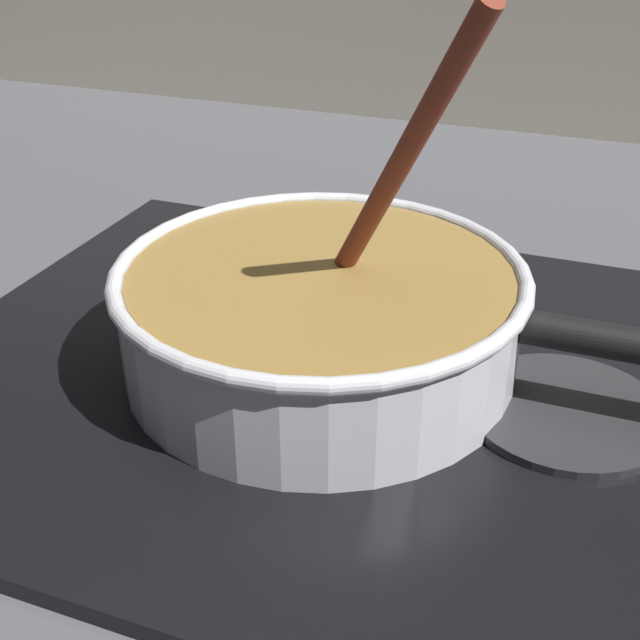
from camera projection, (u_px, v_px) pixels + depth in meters
name	position (u px, v px, depth m)	size (l,w,h in m)	color
ground	(192.00, 488.00, 0.51)	(2.40, 1.60, 0.04)	#4C4C51
hob_plate	(320.00, 372.00, 0.58)	(0.56, 0.48, 0.01)	black
burner_ring	(320.00, 360.00, 0.57)	(0.18, 0.18, 0.01)	#592D0C
spare_burner	(566.00, 411.00, 0.52)	(0.13, 0.13, 0.01)	#262628
cooking_pan	(322.00, 314.00, 0.55)	(0.41, 0.28, 0.26)	silver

